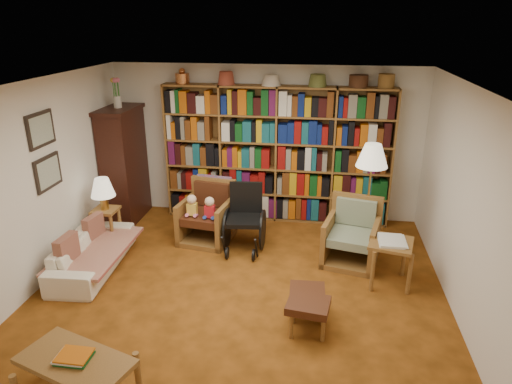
% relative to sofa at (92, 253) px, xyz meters
% --- Properties ---
extents(floor, '(5.00, 5.00, 0.00)m').
position_rel_sofa_xyz_m(floor, '(2.05, -0.32, -0.23)').
color(floor, '#944E16').
rests_on(floor, ground).
extents(ceiling, '(5.00, 5.00, 0.00)m').
position_rel_sofa_xyz_m(ceiling, '(2.05, -0.32, 2.27)').
color(ceiling, white).
rests_on(ceiling, wall_back).
extents(wall_back, '(5.00, 0.00, 5.00)m').
position_rel_sofa_xyz_m(wall_back, '(2.05, 2.18, 1.02)').
color(wall_back, white).
rests_on(wall_back, floor).
extents(wall_front, '(5.00, 0.00, 5.00)m').
position_rel_sofa_xyz_m(wall_front, '(2.05, -2.82, 1.02)').
color(wall_front, white).
rests_on(wall_front, floor).
extents(wall_left, '(0.00, 5.00, 5.00)m').
position_rel_sofa_xyz_m(wall_left, '(-0.45, -0.32, 1.02)').
color(wall_left, white).
rests_on(wall_left, floor).
extents(wall_right, '(0.00, 5.00, 5.00)m').
position_rel_sofa_xyz_m(wall_right, '(4.55, -0.32, 1.02)').
color(wall_right, white).
rests_on(wall_right, floor).
extents(bookshelf, '(3.60, 0.30, 2.42)m').
position_rel_sofa_xyz_m(bookshelf, '(2.25, 2.01, 0.94)').
color(bookshelf, olive).
rests_on(bookshelf, floor).
extents(curio_cabinet, '(0.50, 0.95, 2.40)m').
position_rel_sofa_xyz_m(curio_cabinet, '(-0.20, 1.68, 0.72)').
color(curio_cabinet, '#33150E').
rests_on(curio_cabinet, floor).
extents(framed_pictures, '(0.03, 0.52, 0.97)m').
position_rel_sofa_xyz_m(framed_pictures, '(-0.43, -0.02, 1.39)').
color(framed_pictures, black).
rests_on(framed_pictures, wall_left).
extents(sofa, '(1.63, 0.73, 0.47)m').
position_rel_sofa_xyz_m(sofa, '(0.00, 0.00, 0.00)').
color(sofa, white).
rests_on(sofa, floor).
extents(sofa_throw, '(0.80, 1.47, 0.04)m').
position_rel_sofa_xyz_m(sofa_throw, '(0.05, -0.00, 0.07)').
color(sofa_throw, beige).
rests_on(sofa_throw, sofa).
extents(cushion_left, '(0.17, 0.36, 0.35)m').
position_rel_sofa_xyz_m(cushion_left, '(-0.13, 0.35, 0.22)').
color(cushion_left, maroon).
rests_on(cushion_left, sofa).
extents(cushion_right, '(0.14, 0.38, 0.38)m').
position_rel_sofa_xyz_m(cushion_right, '(-0.13, -0.35, 0.22)').
color(cushion_right, maroon).
rests_on(cushion_right, sofa).
extents(side_table_lamp, '(0.35, 0.35, 0.58)m').
position_rel_sofa_xyz_m(side_table_lamp, '(-0.10, 0.68, 0.17)').
color(side_table_lamp, olive).
rests_on(side_table_lamp, floor).
extents(table_lamp, '(0.35, 0.35, 0.47)m').
position_rel_sofa_xyz_m(table_lamp, '(-0.10, 0.68, 0.66)').
color(table_lamp, '#B38839').
rests_on(table_lamp, side_table_lamp).
extents(armchair_leather, '(0.82, 0.86, 0.91)m').
position_rel_sofa_xyz_m(armchair_leather, '(1.31, 1.14, 0.14)').
color(armchair_leather, olive).
rests_on(armchair_leather, floor).
extents(armchair_sage, '(0.86, 0.88, 0.88)m').
position_rel_sofa_xyz_m(armchair_sage, '(3.42, 0.78, 0.10)').
color(armchair_sage, olive).
rests_on(armchair_sage, floor).
extents(wheelchair, '(0.55, 0.77, 0.97)m').
position_rel_sofa_xyz_m(wheelchair, '(1.91, 0.90, 0.21)').
color(wheelchair, black).
rests_on(wheelchair, floor).
extents(floor_lamp, '(0.43, 0.43, 1.61)m').
position_rel_sofa_xyz_m(floor_lamp, '(3.63, 0.98, 1.16)').
color(floor_lamp, '#B38839').
rests_on(floor_lamp, floor).
extents(side_table_papers, '(0.61, 0.61, 0.62)m').
position_rel_sofa_xyz_m(side_table_papers, '(3.87, 0.20, 0.26)').
color(side_table_papers, olive).
rests_on(side_table_papers, floor).
extents(footstool_a, '(0.49, 0.43, 0.37)m').
position_rel_sofa_xyz_m(footstool_a, '(2.91, -0.92, 0.07)').
color(footstool_a, '#482013').
rests_on(footstool_a, floor).
extents(footstool_b, '(0.41, 0.35, 0.33)m').
position_rel_sofa_xyz_m(footstool_b, '(2.88, -0.60, 0.04)').
color(footstool_b, '#482013').
rests_on(footstool_b, floor).
extents(coffee_table, '(1.11, 0.79, 0.48)m').
position_rel_sofa_xyz_m(coffee_table, '(0.95, -2.14, 0.14)').
color(coffee_table, olive).
rests_on(coffee_table, floor).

